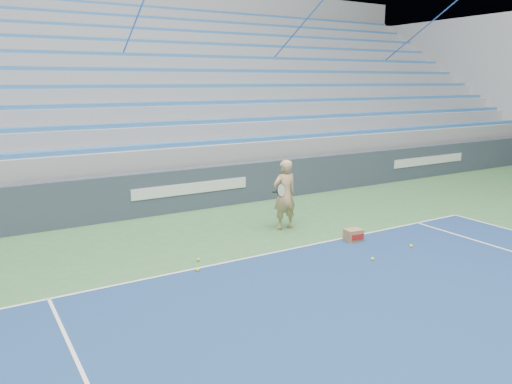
{
  "coord_description": "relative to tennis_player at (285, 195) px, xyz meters",
  "views": [
    {
      "loc": [
        -5.05,
        4.09,
        3.31
      ],
      "look_at": [
        -0.07,
        12.38,
        1.15
      ],
      "focal_mm": 35.0,
      "sensor_mm": 36.0,
      "label": 1
    }
  ],
  "objects": [
    {
      "name": "ball_box",
      "position": [
        0.73,
        -1.52,
        -0.67
      ],
      "size": [
        0.39,
        0.32,
        0.27
      ],
      "color": "#9D704C",
      "rests_on": "ground"
    },
    {
      "name": "tennis_player",
      "position": [
        0.0,
        0.0,
        0.0
      ],
      "size": [
        0.9,
        0.82,
        1.6
      ],
      "color": "tan",
      "rests_on": "ground"
    },
    {
      "name": "tennis_ball_3",
      "position": [
        -2.8,
        -1.4,
        -0.77
      ],
      "size": [
        0.07,
        0.07,
        0.07
      ],
      "primitive_type": "sphere",
      "color": "yellow",
      "rests_on": "ground"
    },
    {
      "name": "bleachers",
      "position": [
        -1.15,
        8.45,
        1.56
      ],
      "size": [
        31.0,
        9.15,
        7.3
      ],
      "color": "#94979C",
      "rests_on": "ground"
    },
    {
      "name": "tennis_ball_2",
      "position": [
        1.47,
        -2.43,
        -0.77
      ],
      "size": [
        0.07,
        0.07,
        0.07
      ],
      "primitive_type": "sphere",
      "color": "yellow",
      "rests_on": "ground"
    },
    {
      "name": "tennis_ball_4",
      "position": [
        0.26,
        -2.59,
        -0.77
      ],
      "size": [
        0.07,
        0.07,
        0.07
      ],
      "primitive_type": "sphere",
      "color": "yellow",
      "rests_on": "ground"
    },
    {
      "name": "tennis_ball_0",
      "position": [
        1.17,
        -1.08,
        -0.77
      ],
      "size": [
        0.07,
        0.07,
        0.07
      ],
      "primitive_type": "sphere",
      "color": "yellow",
      "rests_on": "ground"
    },
    {
      "name": "tennis_ball_1",
      "position": [
        -2.57,
        -0.92,
        -0.77
      ],
      "size": [
        0.07,
        0.07,
        0.07
      ],
      "primitive_type": "sphere",
      "color": "yellow",
      "rests_on": "ground"
    },
    {
      "name": "sponsor_barrier",
      "position": [
        -1.14,
        2.73,
        -0.25
      ],
      "size": [
        30.0,
        0.32,
        1.1
      ],
      "color": "#343F50",
      "rests_on": "ground"
    }
  ]
}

